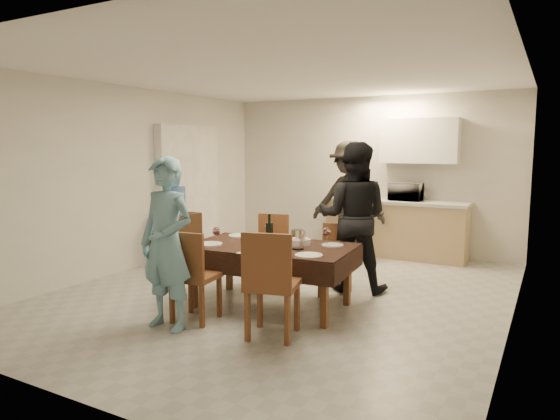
{
  "coord_description": "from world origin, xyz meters",
  "views": [
    {
      "loc": [
        2.8,
        -5.18,
        1.75
      ],
      "look_at": [
        0.11,
        -0.3,
        1.05
      ],
      "focal_mm": 32.0,
      "sensor_mm": 36.0,
      "label": 1
    }
  ],
  "objects_px": {
    "savoury_tart": "(261,250)",
    "water_pitcher": "(298,239)",
    "water_jug": "(176,201)",
    "dining_table": "(271,248)",
    "person_near": "(167,244)",
    "microwave": "(406,192)",
    "person_far": "(353,217)",
    "wine_bottle": "(269,229)",
    "person_kitchen": "(349,200)",
    "console": "(177,238)"
  },
  "relations": [
    {
      "from": "savoury_tart",
      "to": "water_pitcher",
      "type": "bearing_deg",
      "value": 52.85
    },
    {
      "from": "water_jug",
      "to": "savoury_tart",
      "type": "distance_m",
      "value": 3.0
    },
    {
      "from": "dining_table",
      "to": "person_near",
      "type": "relative_size",
      "value": 1.1
    },
    {
      "from": "microwave",
      "to": "person_far",
      "type": "distance_m",
      "value": 2.18
    },
    {
      "from": "water_jug",
      "to": "water_pitcher",
      "type": "bearing_deg",
      "value": -25.31
    },
    {
      "from": "wine_bottle",
      "to": "microwave",
      "type": "distance_m",
      "value": 3.25
    },
    {
      "from": "water_pitcher",
      "to": "person_near",
      "type": "xyz_separation_m",
      "value": [
        -0.9,
        -1.0,
        0.04
      ]
    },
    {
      "from": "savoury_tart",
      "to": "person_near",
      "type": "xyz_separation_m",
      "value": [
        -0.65,
        -0.67,
        0.12
      ]
    },
    {
      "from": "dining_table",
      "to": "water_jug",
      "type": "bearing_deg",
      "value": 147.77
    },
    {
      "from": "dining_table",
      "to": "water_jug",
      "type": "xyz_separation_m",
      "value": [
        -2.41,
        1.25,
        0.28
      ]
    },
    {
      "from": "water_jug",
      "to": "person_near",
      "type": "distance_m",
      "value": 2.96
    },
    {
      "from": "dining_table",
      "to": "savoury_tart",
      "type": "distance_m",
      "value": 0.4
    },
    {
      "from": "savoury_tart",
      "to": "person_kitchen",
      "type": "height_order",
      "value": "person_kitchen"
    },
    {
      "from": "microwave",
      "to": "person_kitchen",
      "type": "bearing_deg",
      "value": 29.92
    },
    {
      "from": "dining_table",
      "to": "savoury_tart",
      "type": "height_order",
      "value": "savoury_tart"
    },
    {
      "from": "water_jug",
      "to": "water_pitcher",
      "type": "relative_size",
      "value": 2.11
    },
    {
      "from": "wine_bottle",
      "to": "microwave",
      "type": "bearing_deg",
      "value": 78.11
    },
    {
      "from": "water_jug",
      "to": "person_far",
      "type": "xyz_separation_m",
      "value": [
        2.96,
        -0.2,
        -0.03
      ]
    },
    {
      "from": "console",
      "to": "person_kitchen",
      "type": "bearing_deg",
      "value": 34.08
    },
    {
      "from": "microwave",
      "to": "person_kitchen",
      "type": "height_order",
      "value": "person_kitchen"
    },
    {
      "from": "wine_bottle",
      "to": "water_pitcher",
      "type": "xyz_separation_m",
      "value": [
        0.4,
        -0.1,
        -0.06
      ]
    },
    {
      "from": "console",
      "to": "water_jug",
      "type": "height_order",
      "value": "water_jug"
    },
    {
      "from": "console",
      "to": "person_near",
      "type": "xyz_separation_m",
      "value": [
        1.86,
        -2.3,
        0.47
      ]
    },
    {
      "from": "wine_bottle",
      "to": "microwave",
      "type": "height_order",
      "value": "microwave"
    },
    {
      "from": "console",
      "to": "savoury_tart",
      "type": "distance_m",
      "value": 3.01
    },
    {
      "from": "water_jug",
      "to": "savoury_tart",
      "type": "xyz_separation_m",
      "value": [
        2.51,
        -1.63,
        -0.22
      ]
    },
    {
      "from": "savoury_tart",
      "to": "person_kitchen",
      "type": "relative_size",
      "value": 0.22
    },
    {
      "from": "dining_table",
      "to": "person_far",
      "type": "height_order",
      "value": "person_far"
    },
    {
      "from": "microwave",
      "to": "person_near",
      "type": "xyz_separation_m",
      "value": [
        -1.17,
        -4.27,
        -0.21
      ]
    },
    {
      "from": "person_near",
      "to": "person_far",
      "type": "height_order",
      "value": "person_far"
    },
    {
      "from": "person_near",
      "to": "water_jug",
      "type": "bearing_deg",
      "value": 130.42
    },
    {
      "from": "water_jug",
      "to": "person_far",
      "type": "bearing_deg",
      "value": -3.94
    },
    {
      "from": "dining_table",
      "to": "person_near",
      "type": "distance_m",
      "value": 1.2
    },
    {
      "from": "dining_table",
      "to": "person_kitchen",
      "type": "xyz_separation_m",
      "value": [
        -0.16,
        2.77,
        0.27
      ]
    },
    {
      "from": "person_far",
      "to": "person_kitchen",
      "type": "height_order",
      "value": "person_kitchen"
    },
    {
      "from": "dining_table",
      "to": "console",
      "type": "relative_size",
      "value": 2.37
    },
    {
      "from": "dining_table",
      "to": "person_kitchen",
      "type": "bearing_deg",
      "value": 88.69
    },
    {
      "from": "person_kitchen",
      "to": "water_pitcher",
      "type": "bearing_deg",
      "value": -79.66
    },
    {
      "from": "water_pitcher",
      "to": "microwave",
      "type": "xyz_separation_m",
      "value": [
        0.27,
        3.27,
        0.26
      ]
    },
    {
      "from": "wine_bottle",
      "to": "console",
      "type": "bearing_deg",
      "value": 152.94
    },
    {
      "from": "savoury_tart",
      "to": "person_far",
      "type": "distance_m",
      "value": 1.51
    },
    {
      "from": "console",
      "to": "wine_bottle",
      "type": "distance_m",
      "value": 2.69
    },
    {
      "from": "water_pitcher",
      "to": "person_far",
      "type": "bearing_deg",
      "value": 79.7
    },
    {
      "from": "water_pitcher",
      "to": "savoury_tart",
      "type": "height_order",
      "value": "water_pitcher"
    },
    {
      "from": "dining_table",
      "to": "wine_bottle",
      "type": "xyz_separation_m",
      "value": [
        -0.05,
        0.05,
        0.2
      ]
    },
    {
      "from": "person_far",
      "to": "console",
      "type": "bearing_deg",
      "value": -16.23
    },
    {
      "from": "person_near",
      "to": "microwave",
      "type": "bearing_deg",
      "value": 76.27
    },
    {
      "from": "water_pitcher",
      "to": "person_near",
      "type": "distance_m",
      "value": 1.35
    },
    {
      "from": "console",
      "to": "water_pitcher",
      "type": "height_order",
      "value": "water_pitcher"
    },
    {
      "from": "water_pitcher",
      "to": "microwave",
      "type": "relative_size",
      "value": 0.41
    }
  ]
}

